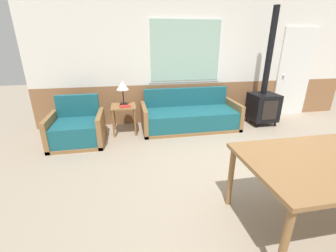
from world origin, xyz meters
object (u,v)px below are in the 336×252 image
object	(u,v)px
side_table	(124,111)
wood_stove	(264,100)
armchair	(77,130)
table_lamp	(122,86)
couch	(190,117)

from	to	relation	value
side_table	wood_stove	xyz separation A→B (m)	(2.99, -0.03, 0.08)
armchair	side_table	distance (m)	0.93
table_lamp	wood_stove	world-z (taller)	wood_stove
side_table	table_lamp	size ratio (longest dim) A/B	1.23
armchair	wood_stove	size ratio (longest dim) A/B	0.39
couch	wood_stove	size ratio (longest dim) A/B	0.84
armchair	table_lamp	distance (m)	1.16
side_table	table_lamp	xyz separation A→B (m)	(0.01, 0.08, 0.47)
armchair	side_table	xyz separation A→B (m)	(0.84, 0.34, 0.20)
table_lamp	armchair	bearing A→B (deg)	-153.37
couch	armchair	distance (m)	2.22
couch	table_lamp	size ratio (longest dim) A/B	4.34
couch	armchair	size ratio (longest dim) A/B	2.17
table_lamp	wood_stove	distance (m)	3.01
side_table	table_lamp	world-z (taller)	table_lamp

